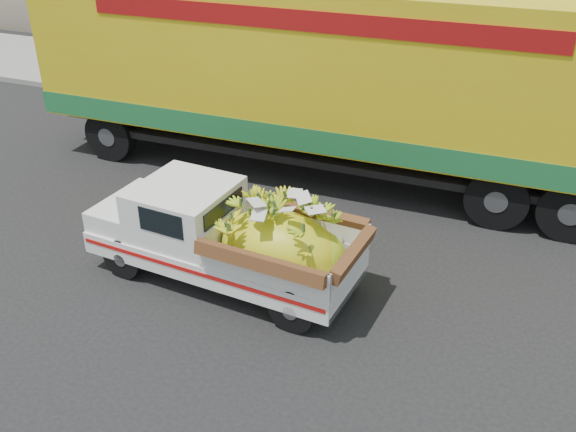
% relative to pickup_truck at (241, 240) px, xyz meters
% --- Properties ---
extents(ground, '(100.00, 100.00, 0.00)m').
position_rel_pickup_truck_xyz_m(ground, '(-0.47, 0.14, -0.78)').
color(ground, black).
rests_on(ground, ground).
extents(curb, '(60.00, 0.25, 0.15)m').
position_rel_pickup_truck_xyz_m(curb, '(-0.47, 6.69, -0.71)').
color(curb, gray).
rests_on(curb, ground).
extents(sidewalk, '(60.00, 4.00, 0.14)m').
position_rel_pickup_truck_xyz_m(sidewalk, '(-0.47, 8.79, -0.71)').
color(sidewalk, gray).
rests_on(sidewalk, ground).
extents(pickup_truck, '(4.26, 1.83, 1.46)m').
position_rel_pickup_truck_xyz_m(pickup_truck, '(0.00, 0.00, 0.00)').
color(pickup_truck, black).
rests_on(pickup_truck, ground).
extents(semi_trailer, '(12.01, 2.66, 3.80)m').
position_rel_pickup_truck_xyz_m(semi_trailer, '(-0.14, 4.24, 1.34)').
color(semi_trailer, black).
rests_on(semi_trailer, ground).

